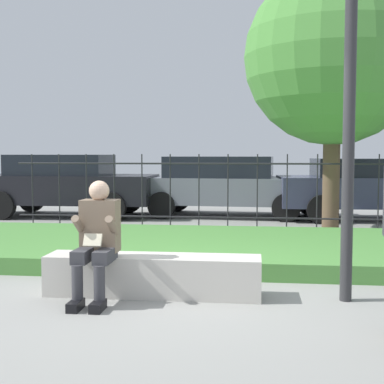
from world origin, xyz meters
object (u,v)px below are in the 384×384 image
object	(u,v)px
street_lamp	(351,50)
car_parked_center	(225,185)
stone_bench	(153,278)
tree_behind_fence	(333,57)
car_parked_right	(373,187)
car_parked_left	(67,184)
person_seated_reader	(97,236)

from	to	relation	value
street_lamp	car_parked_center	bearing A→B (deg)	102.57
stone_bench	car_parked_center	xyz separation A→B (m)	(0.35, 7.38, 0.58)
stone_bench	tree_behind_fence	xyz separation A→B (m)	(2.55, 5.20, 3.18)
tree_behind_fence	car_parked_right	bearing A→B (deg)	57.46
car_parked_left	street_lamp	distance (m)	8.96
car_parked_right	tree_behind_fence	xyz separation A→B (m)	(-1.19, -1.87, 2.62)
car_parked_center	car_parked_right	xyz separation A→B (m)	(3.39, -0.32, -0.01)
car_parked_left	car_parked_center	bearing A→B (deg)	6.31
stone_bench	tree_behind_fence	distance (m)	6.61
person_seated_reader	car_parked_left	size ratio (longest dim) A/B	0.29
person_seated_reader	street_lamp	size ratio (longest dim) A/B	0.30
person_seated_reader	street_lamp	distance (m)	3.15
car_parked_right	street_lamp	size ratio (longest dim) A/B	1.06
stone_bench	car_parked_right	size ratio (longest dim) A/B	0.52
car_parked_right	street_lamp	world-z (taller)	street_lamp
person_seated_reader	street_lamp	bearing A→B (deg)	6.32
stone_bench	car_parked_center	world-z (taller)	car_parked_center
car_parked_left	street_lamp	size ratio (longest dim) A/B	1.01
car_parked_left	tree_behind_fence	xyz separation A→B (m)	(6.00, -1.73, 2.58)
car_parked_center	car_parked_left	size ratio (longest dim) A/B	1.12
car_parked_center	tree_behind_fence	distance (m)	4.05
car_parked_right	car_parked_left	bearing A→B (deg)	178.11
car_parked_center	person_seated_reader	bearing A→B (deg)	-92.75
car_parked_right	tree_behind_fence	world-z (taller)	tree_behind_fence
car_parked_left	tree_behind_fence	size ratio (longest dim) A/B	0.82
stone_bench	street_lamp	bearing A→B (deg)	0.59
person_seated_reader	tree_behind_fence	bearing A→B (deg)	60.61
street_lamp	tree_behind_fence	size ratio (longest dim) A/B	0.81
car_parked_right	tree_behind_fence	bearing A→B (deg)	-125.57
street_lamp	tree_behind_fence	world-z (taller)	tree_behind_fence
tree_behind_fence	person_seated_reader	bearing A→B (deg)	-119.39
person_seated_reader	car_parked_right	xyz separation A→B (m)	(4.27, 7.33, 0.09)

